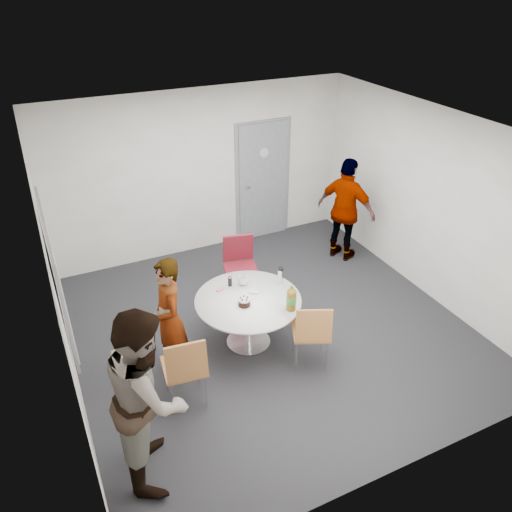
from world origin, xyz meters
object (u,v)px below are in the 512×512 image
table (251,305)px  chair_near_right (312,330)px  chair_near_left (185,366)px  person_main (169,319)px  person_left (148,395)px  door (263,181)px  chair_far (240,261)px  person_right (346,210)px  whiteboard (56,272)px

table → chair_near_right: size_ratio=1.44×
chair_near_left → person_main: person_main is taller
chair_near_right → person_left: person_left is taller
door → chair_near_left: (-2.53, -3.31, -0.44)m
chair_far → person_main: (-1.36, -1.09, 0.18)m
person_right → person_left: bearing=96.1°
chair_far → person_left: (-1.91, -2.30, 0.34)m
whiteboard → person_left: bearing=-72.4°
door → table: (-1.45, -2.65, -0.42)m
door → whiteboard: bearing=-147.3°
door → chair_near_left: 4.19m
whiteboard → chair_near_left: 1.69m
chair_near_left → person_left: size_ratio=0.51×
person_right → chair_near_left: bearing=93.2°
door → person_left: size_ratio=1.14×
chair_near_left → person_right: (3.38, 2.02, 0.27)m
chair_near_right → person_right: 2.77m
whiteboard → chair_far: bearing=15.8°
door → chair_far: bearing=-125.6°
whiteboard → table: size_ratio=1.43×
person_right → chair_far: bearing=70.9°
door → chair_near_left: size_ratio=2.21×
chair_near_right → person_main: size_ratio=0.60×
door → person_left: bearing=-128.1°
chair_near_left → person_right: 3.95m
whiteboard → person_right: bearing=12.6°
whiteboard → chair_near_right: size_ratio=2.06×
chair_near_left → person_right: bearing=37.6°
person_main → table: bearing=93.1°
door → person_right: (0.85, -1.30, -0.17)m
whiteboard → table: whiteboard is taller
table → person_main: size_ratio=0.86×
chair_far → chair_near_right: bearing=108.6°
chair_near_right → person_left: bearing=-141.4°
person_left → chair_near_left: bearing=-27.2°
chair_near_left → person_right: person_right is taller
chair_far → whiteboard: bearing=29.4°
whiteboard → person_left: whiteboard is taller
chair_near_right → chair_far: 1.76m
chair_near_right → door: bearing=97.5°
table → person_right: 2.68m
chair_near_right → whiteboard: bearing=-178.7°
whiteboard → chair_near_right: bearing=-22.6°
door → chair_near_right: door is taller
person_main → person_left: size_ratio=0.82×
whiteboard → door: bearing=32.7°
door → chair_near_right: (-0.99, -3.35, -0.46)m
person_right → door: bearing=5.7°
chair_near_left → chair_near_right: size_ratio=1.04×
whiteboard → chair_near_right: whiteboard is taller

